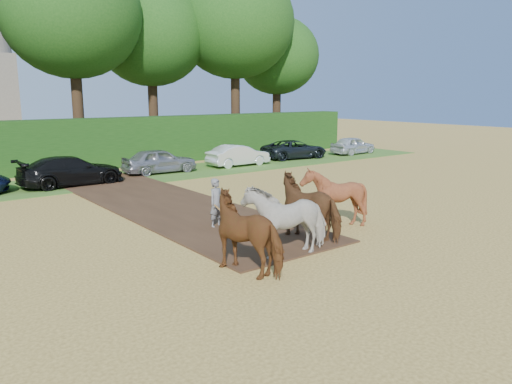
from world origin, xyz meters
TOP-DOWN VIEW (x-y plane):
  - ground at (0.00, 0.00)m, footprint 120.00×120.00m
  - earth_strip at (1.50, 7.00)m, footprint 4.50×17.00m
  - grass_verge at (0.00, 14.00)m, footprint 50.00×5.00m
  - hedgerow at (0.00, 18.50)m, footprint 46.00×1.60m
  - plough_team at (2.07, -0.45)m, footprint 6.72×5.56m
  - parked_cars at (2.46, 14.06)m, footprint 40.56×3.57m

SIDE VIEW (x-z plane):
  - ground at x=0.00m, z-range 0.00..0.00m
  - grass_verge at x=0.00m, z-range 0.00..0.03m
  - earth_strip at x=1.50m, z-range 0.00..0.05m
  - parked_cars at x=2.46m, z-range -0.04..1.41m
  - plough_team at x=2.07m, z-range -0.01..2.00m
  - hedgerow at x=0.00m, z-range 0.00..3.00m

